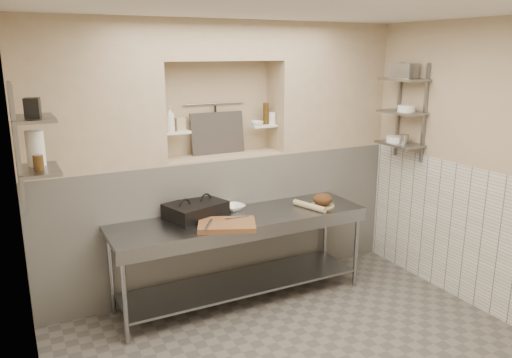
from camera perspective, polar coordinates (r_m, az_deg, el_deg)
wall_left at (r=3.26m, az=-25.58°, el=-6.71°), size 0.10×3.90×2.80m
wall_right at (r=5.24m, az=25.50°, el=0.92°), size 0.10×3.90×2.80m
wall_back at (r=5.57m, az=-4.96°, el=3.03°), size 4.00×0.10×2.80m
backwall_lower at (r=5.53m, az=-3.82°, el=-4.55°), size 4.00×0.40×1.40m
alcove_sill at (r=5.35m, az=-3.95°, el=2.67°), size 1.30×0.40×0.02m
backwall_pillar_left at (r=4.89m, az=-18.70°, el=9.03°), size 1.35×0.40×1.40m
backwall_pillar_right at (r=5.90m, az=8.05°, el=10.43°), size 1.35×0.40×1.40m
backwall_header at (r=5.24m, az=-4.18°, el=15.52°), size 1.30×0.40×0.40m
wainscot_left at (r=3.55m, az=-23.30°, el=-17.21°), size 0.02×3.90×1.40m
wainscot_right at (r=5.38m, az=24.31°, el=-6.41°), size 0.02×3.90×1.40m
alcove_shelf_left at (r=5.12m, az=-9.17°, el=5.30°), size 0.28×0.16×0.02m
alcove_shelf_right at (r=5.51m, az=0.81°, el=6.11°), size 0.28×0.16×0.02m
utensil_rail at (r=5.42m, az=-4.77°, el=8.59°), size 0.70×0.02×0.02m
hanging_steel at (r=5.42m, az=-4.65°, el=6.78°), size 0.02×0.02×0.30m
splash_panel at (r=5.40m, az=-4.41°, el=5.25°), size 0.60×0.08×0.45m
shelf_rail_left_a at (r=4.37m, az=-25.79°, el=3.83°), size 0.03×0.03×0.95m
shelf_rail_left_b at (r=3.98m, az=-25.59°, el=2.94°), size 0.03×0.03×0.95m
wall_shelf_left_lower at (r=4.22m, az=-23.58°, el=0.95°), size 0.30×0.50×0.02m
wall_shelf_left_upper at (r=4.15m, az=-24.13°, el=6.32°), size 0.30×0.50×0.03m
shelf_rail_right_a at (r=5.94m, az=15.96°, el=7.62°), size 0.03×0.03×1.05m
shelf_rail_right_b at (r=5.65m, az=18.72°, el=7.10°), size 0.03×0.03×1.05m
wall_shelf_right_lower at (r=5.75m, az=16.08°, el=3.88°), size 0.30×0.50×0.02m
wall_shelf_right_mid at (r=5.70m, az=16.32°, el=7.34°), size 0.30×0.50×0.02m
wall_shelf_right_upper at (r=5.67m, az=16.58°, el=10.84°), size 0.30×0.50×0.03m
prep_table at (r=5.05m, az=-1.69°, el=-7.11°), size 2.60×0.70×0.90m
panini_press at (r=4.96m, az=-6.91°, el=-3.53°), size 0.65×0.55×0.15m
cutting_board at (r=4.68m, az=-3.36°, el=-5.25°), size 0.63×0.55×0.05m
knife_blade at (r=4.78m, az=-2.20°, el=-4.47°), size 0.24×0.05×0.01m
tongs at (r=4.60m, az=-5.45°, el=-5.20°), size 0.16×0.22×0.02m
mixing_bowl at (r=5.17m, az=-2.59°, el=-3.27°), size 0.27×0.27×0.05m
rolling_pin at (r=5.23m, az=6.14°, el=-3.09°), size 0.18×0.41×0.06m
bread_board at (r=5.34m, az=7.60°, el=-3.02°), size 0.25×0.25×0.01m
bread_loaf at (r=5.32m, az=7.62°, el=-2.30°), size 0.21×0.21×0.13m
bottle_soap at (r=5.07m, az=-9.82°, el=6.78°), size 0.11×0.11×0.25m
jar_alcove at (r=5.13m, az=-8.67°, el=6.20°), size 0.09×0.09×0.13m
bowl_alcove at (r=5.47m, az=0.13°, el=6.41°), size 0.18×0.18×0.04m
condiment_a at (r=5.54m, az=1.14°, el=7.50°), size 0.06×0.06×0.23m
condiment_b at (r=5.55m, az=1.12°, el=7.42°), size 0.05×0.05×0.22m
condiment_c at (r=5.53m, az=1.87°, el=6.95°), size 0.08×0.08×0.13m
jug_left at (r=4.30m, az=-23.89°, el=3.23°), size 0.14×0.14×0.28m
jar_left at (r=4.14m, az=-23.62°, el=1.72°), size 0.08×0.08×0.12m
box_left_upper at (r=4.07m, az=-24.19°, el=7.41°), size 0.13×0.13×0.15m
bowl_right at (r=5.79m, az=15.68°, el=4.42°), size 0.21×0.21×0.06m
canister_right at (r=5.70m, az=16.55°, el=4.40°), size 0.10×0.10×0.10m
bowl_right_mid at (r=5.65m, az=16.81°, el=7.73°), size 0.19×0.19×0.07m
basket_right at (r=5.68m, az=16.57°, el=11.77°), size 0.26×0.29×0.16m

